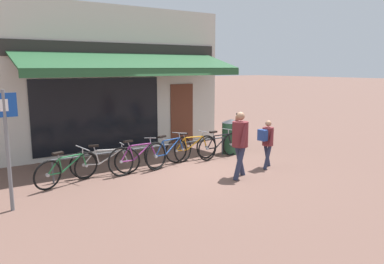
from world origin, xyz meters
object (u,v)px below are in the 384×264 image
(pedestrian_adult, at_px, (240,138))
(parking_sign, at_px, (7,138))
(bicycle_silver, at_px, (105,162))
(pedestrian_child, at_px, (267,139))
(bicycle_orange, at_px, (191,148))
(bicycle_blue, at_px, (170,152))
(litter_bin, at_px, (231,136))
(bicycle_black, at_px, (219,146))
(bicycle_green, at_px, (68,169))
(bicycle_purple, at_px, (139,157))

(pedestrian_adult, bearing_deg, parking_sign, 168.78)
(bicycle_silver, height_order, pedestrian_child, pedestrian_child)
(bicycle_orange, bearing_deg, bicycle_blue, -165.81)
(bicycle_orange, xyz_separation_m, parking_sign, (-4.95, -1.27, 1.03))
(parking_sign, bearing_deg, pedestrian_adult, -8.96)
(litter_bin, bearing_deg, parking_sign, -168.13)
(bicycle_black, distance_m, parking_sign, 5.98)
(bicycle_orange, distance_m, parking_sign, 5.21)
(bicycle_green, xyz_separation_m, bicycle_blue, (2.79, 0.11, 0.03))
(bicycle_purple, height_order, litter_bin, litter_bin)
(bicycle_black, relative_size, pedestrian_child, 1.29)
(bicycle_silver, height_order, litter_bin, litter_bin)
(bicycle_orange, distance_m, pedestrian_child, 2.21)
(pedestrian_adult, bearing_deg, bicycle_blue, 112.18)
(bicycle_green, bearing_deg, bicycle_orange, -14.12)
(bicycle_purple, xyz_separation_m, bicycle_orange, (1.81, 0.24, -0.01))
(bicycle_green, distance_m, pedestrian_adult, 4.11)
(bicycle_silver, relative_size, bicycle_purple, 0.96)
(bicycle_purple, bearing_deg, bicycle_black, -7.09)
(bicycle_purple, relative_size, litter_bin, 1.65)
(litter_bin, bearing_deg, bicycle_orange, -176.57)
(bicycle_blue, relative_size, parking_sign, 0.78)
(bicycle_green, bearing_deg, bicycle_silver, -7.70)
(bicycle_green, xyz_separation_m, pedestrian_child, (4.84, -1.51, 0.43))
(bicycle_green, distance_m, bicycle_silver, 1.00)
(bicycle_purple, xyz_separation_m, bicycle_black, (2.65, 0.02, -0.01))
(bicycle_green, distance_m, bicycle_black, 4.47)
(litter_bin, bearing_deg, bicycle_blue, -173.68)
(bicycle_black, distance_m, litter_bin, 0.79)
(bicycle_blue, relative_size, bicycle_orange, 1.04)
(bicycle_silver, height_order, bicycle_blue, bicycle_blue)
(bicycle_green, distance_m, bicycle_purple, 1.82)
(bicycle_orange, height_order, pedestrian_adult, pedestrian_adult)
(bicycle_orange, relative_size, bicycle_black, 1.02)
(litter_bin, bearing_deg, bicycle_purple, -174.31)
(litter_bin, distance_m, parking_sign, 6.70)
(pedestrian_adult, bearing_deg, litter_bin, 52.39)
(pedestrian_child, bearing_deg, litter_bin, 74.85)
(bicycle_green, xyz_separation_m, bicycle_black, (4.47, 0.06, 0.01))
(bicycle_green, height_order, bicycle_blue, bicycle_blue)
(bicycle_blue, bearing_deg, parking_sign, 177.88)
(pedestrian_child, bearing_deg, bicycle_blue, 136.60)
(bicycle_silver, bearing_deg, pedestrian_adult, -23.63)
(bicycle_silver, distance_m, bicycle_black, 3.49)
(bicycle_silver, bearing_deg, pedestrian_child, -11.07)
(bicycle_blue, bearing_deg, pedestrian_child, -55.60)
(bicycle_black, relative_size, litter_bin, 1.55)
(bicycle_blue, relative_size, bicycle_black, 1.06)
(pedestrian_adult, bearing_deg, bicycle_green, 151.78)
(bicycle_orange, height_order, parking_sign, parking_sign)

